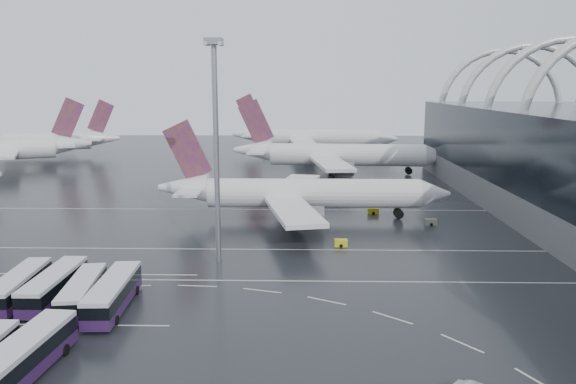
{
  "coord_description": "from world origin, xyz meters",
  "views": [
    {
      "loc": [
        3.69,
        -70.75,
        24.81
      ],
      "look_at": [
        1.57,
        22.46,
        7.0
      ],
      "focal_mm": 35.0,
      "sensor_mm": 36.0,
      "label": 1
    }
  ],
  "objects_px": {
    "jet_remote_far": "(57,141)",
    "bus_row_near_d": "(113,293)",
    "gse_cart_belly_b": "(431,222)",
    "bus_row_near_a": "(19,286)",
    "bus_row_near_b": "(54,285)",
    "gse_cart_belly_c": "(341,243)",
    "gse_cart_belly_e": "(373,211)",
    "jet_remote_mid": "(11,150)",
    "floodlight_mast": "(216,125)",
    "airliner_gate_b": "(336,155)",
    "airliner_main": "(299,194)",
    "bus_row_near_c": "(82,292)",
    "bus_row_far_c": "(22,359)",
    "airliner_gate_c": "(311,138)"
  },
  "relations": [
    {
      "from": "bus_row_near_d",
      "to": "bus_row_near_c",
      "type": "bearing_deg",
      "value": 77.36
    },
    {
      "from": "gse_cart_belly_c",
      "to": "airliner_main",
      "type": "bearing_deg",
      "value": 109.66
    },
    {
      "from": "airliner_gate_c",
      "to": "bus_row_near_b",
      "type": "relative_size",
      "value": 4.56
    },
    {
      "from": "airliner_main",
      "to": "bus_row_near_b",
      "type": "distance_m",
      "value": 50.69
    },
    {
      "from": "airliner_gate_b",
      "to": "gse_cart_belly_e",
      "type": "height_order",
      "value": "airliner_gate_b"
    },
    {
      "from": "airliner_gate_c",
      "to": "bus_row_near_b",
      "type": "xyz_separation_m",
      "value": [
        -32.51,
        -145.35,
        -3.63
      ]
    },
    {
      "from": "gse_cart_belly_c",
      "to": "bus_row_near_a",
      "type": "bearing_deg",
      "value": -149.16
    },
    {
      "from": "gse_cart_belly_e",
      "to": "bus_row_near_c",
      "type": "bearing_deg",
      "value": -129.3
    },
    {
      "from": "jet_remote_far",
      "to": "bus_row_near_c",
      "type": "distance_m",
      "value": 150.56
    },
    {
      "from": "airliner_gate_b",
      "to": "jet_remote_far",
      "type": "distance_m",
      "value": 104.25
    },
    {
      "from": "bus_row_near_a",
      "to": "floodlight_mast",
      "type": "height_order",
      "value": "floodlight_mast"
    },
    {
      "from": "jet_remote_far",
      "to": "bus_row_near_d",
      "type": "relative_size",
      "value": 3.29
    },
    {
      "from": "airliner_gate_b",
      "to": "bus_row_near_a",
      "type": "bearing_deg",
      "value": -109.77
    },
    {
      "from": "airliner_main",
      "to": "bus_row_near_c",
      "type": "height_order",
      "value": "airliner_main"
    },
    {
      "from": "jet_remote_far",
      "to": "bus_row_near_d",
      "type": "xyz_separation_m",
      "value": [
        65.77,
        -137.82,
        -3.28
      ]
    },
    {
      "from": "bus_row_near_d",
      "to": "gse_cart_belly_c",
      "type": "distance_m",
      "value": 37.5
    },
    {
      "from": "jet_remote_mid",
      "to": "jet_remote_far",
      "type": "distance_m",
      "value": 28.76
    },
    {
      "from": "jet_remote_far",
      "to": "gse_cart_belly_c",
      "type": "height_order",
      "value": "jet_remote_far"
    },
    {
      "from": "airliner_gate_b",
      "to": "gse_cart_belly_b",
      "type": "xyz_separation_m",
      "value": [
        13.59,
        -59.16,
        -4.71
      ]
    },
    {
      "from": "gse_cart_belly_e",
      "to": "bus_row_far_c",
      "type": "bearing_deg",
      "value": -120.81
    },
    {
      "from": "bus_row_near_a",
      "to": "gse_cart_belly_b",
      "type": "height_order",
      "value": "bus_row_near_a"
    },
    {
      "from": "gse_cart_belly_e",
      "to": "gse_cart_belly_b",
      "type": "bearing_deg",
      "value": -43.05
    },
    {
      "from": "bus_row_far_c",
      "to": "floodlight_mast",
      "type": "height_order",
      "value": "floodlight_mast"
    },
    {
      "from": "airliner_main",
      "to": "jet_remote_far",
      "type": "height_order",
      "value": "jet_remote_far"
    },
    {
      "from": "bus_row_near_a",
      "to": "bus_row_near_b",
      "type": "bearing_deg",
      "value": -90.36
    },
    {
      "from": "airliner_gate_c",
      "to": "bus_row_near_a",
      "type": "relative_size",
      "value": 4.62
    },
    {
      "from": "jet_remote_mid",
      "to": "bus_row_near_b",
      "type": "xyz_separation_m",
      "value": [
        59.54,
        -106.63,
        -3.66
      ]
    },
    {
      "from": "airliner_gate_b",
      "to": "jet_remote_far",
      "type": "relative_size",
      "value": 1.32
    },
    {
      "from": "bus_row_near_b",
      "to": "jet_remote_mid",
      "type": "bearing_deg",
      "value": 29.11
    },
    {
      "from": "gse_cart_belly_b",
      "to": "floodlight_mast",
      "type": "bearing_deg",
      "value": -147.85
    },
    {
      "from": "gse_cart_belly_e",
      "to": "jet_remote_mid",
      "type": "bearing_deg",
      "value": 149.33
    },
    {
      "from": "bus_row_near_c",
      "to": "gse_cart_belly_b",
      "type": "relative_size",
      "value": 6.28
    },
    {
      "from": "jet_remote_far",
      "to": "bus_row_near_c",
      "type": "relative_size",
      "value": 3.56
    },
    {
      "from": "bus_row_near_a",
      "to": "bus_row_near_d",
      "type": "xyz_separation_m",
      "value": [
        11.85,
        -2.25,
        0.1
      ]
    },
    {
      "from": "jet_remote_far",
      "to": "bus_row_near_d",
      "type": "height_order",
      "value": "jet_remote_far"
    },
    {
      "from": "jet_remote_mid",
      "to": "bus_row_near_d",
      "type": "distance_m",
      "value": 128.26
    },
    {
      "from": "floodlight_mast",
      "to": "bus_row_near_c",
      "type": "bearing_deg",
      "value": -127.78
    },
    {
      "from": "jet_remote_far",
      "to": "gse_cart_belly_b",
      "type": "distance_m",
      "value": 147.71
    },
    {
      "from": "airliner_main",
      "to": "airliner_gate_b",
      "type": "height_order",
      "value": "airliner_gate_b"
    },
    {
      "from": "bus_row_near_b",
      "to": "airliner_gate_b",
      "type": "bearing_deg",
      "value": -21.96
    },
    {
      "from": "airliner_gate_c",
      "to": "bus_row_near_b",
      "type": "bearing_deg",
      "value": -96.84
    },
    {
      "from": "bus_row_far_c",
      "to": "bus_row_near_a",
      "type": "bearing_deg",
      "value": 31.85
    },
    {
      "from": "bus_row_near_b",
      "to": "airliner_main",
      "type": "bearing_deg",
      "value": -34.25
    },
    {
      "from": "jet_remote_mid",
      "to": "bus_row_far_c",
      "type": "relative_size",
      "value": 3.32
    },
    {
      "from": "bus_row_near_b",
      "to": "floodlight_mast",
      "type": "bearing_deg",
      "value": -48.73
    },
    {
      "from": "jet_remote_far",
      "to": "gse_cart_belly_c",
      "type": "distance_m",
      "value": 145.85
    },
    {
      "from": "airliner_gate_c",
      "to": "floodlight_mast",
      "type": "xyz_separation_m",
      "value": [
        -15.39,
        -130.29,
        14.02
      ]
    },
    {
      "from": "gse_cart_belly_c",
      "to": "jet_remote_mid",
      "type": "bearing_deg",
      "value": 138.6
    },
    {
      "from": "gse_cart_belly_c",
      "to": "gse_cart_belly_e",
      "type": "relative_size",
      "value": 0.95
    },
    {
      "from": "bus_row_near_d",
      "to": "bus_row_far_c",
      "type": "xyz_separation_m",
      "value": [
        -2.75,
        -15.41,
        0.02
      ]
    }
  ]
}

